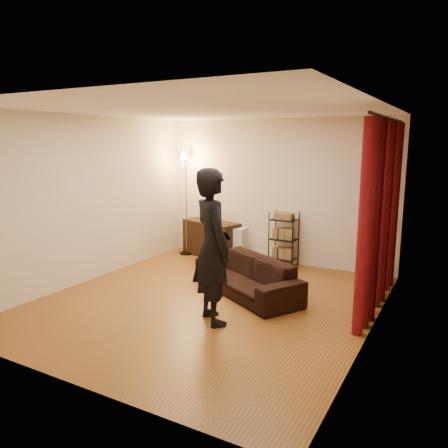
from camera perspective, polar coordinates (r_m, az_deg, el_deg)
The scene contains 14 objects.
floor at distance 6.41m, azimuth -2.11°, elevation -10.06°, with size 5.00×5.00×0.00m, color brown.
ceiling at distance 6.01m, azimuth -2.30°, elevation 14.76°, with size 5.00×5.00×0.00m, color white.
wall_back at distance 8.29m, azimuth 6.81°, elevation 4.23°, with size 5.00×5.00×0.00m, color beige.
wall_front at distance 4.18m, azimuth -20.28°, elevation -2.74°, with size 5.00×5.00×0.00m, color beige.
wall_left at distance 7.48m, azimuth -17.14°, elevation 3.13°, with size 5.00×5.00×0.00m, color beige.
wall_right at distance 5.28m, azimuth 19.17°, elevation 0.04°, with size 5.00×5.00×0.00m, color beige.
curtain_rod at distance 6.33m, azimuth 20.80°, elevation 12.80°, with size 0.04×0.04×2.65m, color black.
curtain at distance 6.41m, azimuth 19.85°, elevation 1.10°, with size 0.22×2.65×2.55m, color maroon, non-canonical shape.
sofa at distance 6.63m, azimuth 2.96°, elevation -6.79°, with size 1.92×0.75×0.56m, color black.
person at distance 5.46m, azimuth -1.52°, elevation -2.97°, with size 0.72×0.47×1.97m, color black.
media_cabinet at distance 8.77m, azimuth -1.65°, elevation -1.94°, with size 1.22×0.46×0.71m, color black.
storage_boxes at distance 8.48m, azimuth 1.62°, elevation -2.60°, with size 0.39×0.31×0.65m, color beige, non-canonical shape.
wire_shelf at distance 8.11m, azimuth 7.80°, elevation -1.99°, with size 0.46×0.32×1.01m, color black, non-canonical shape.
floor_lamp at distance 8.86m, azimuth -4.95°, elevation 2.83°, with size 0.38×0.38×2.13m, color silver, non-canonical shape.
Camera 1 is at (3.11, -5.13, 2.27)m, focal length 35.00 mm.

